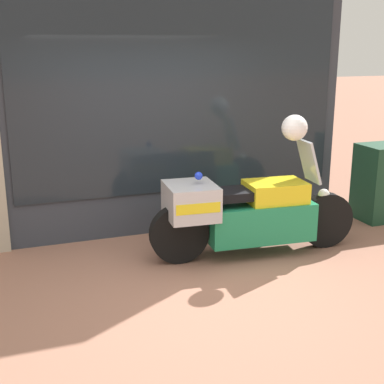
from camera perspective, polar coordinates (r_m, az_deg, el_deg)
ground_plane at (r=5.45m, az=0.43°, el=-10.52°), size 60.00×60.00×0.00m
shop_building at (r=6.72m, az=-9.20°, el=12.86°), size 5.48×0.55×4.19m
window_display at (r=7.23m, az=-1.88°, el=-0.07°), size 4.00×0.30×1.87m
paramedic_motorcycle at (r=6.18m, az=5.65°, el=-2.16°), size 2.50×0.69×1.33m
utility_cabinet at (r=7.93m, az=19.79°, el=1.01°), size 0.72×0.55×1.06m
white_helmet at (r=6.19m, az=10.88°, el=6.75°), size 0.30×0.30×0.30m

